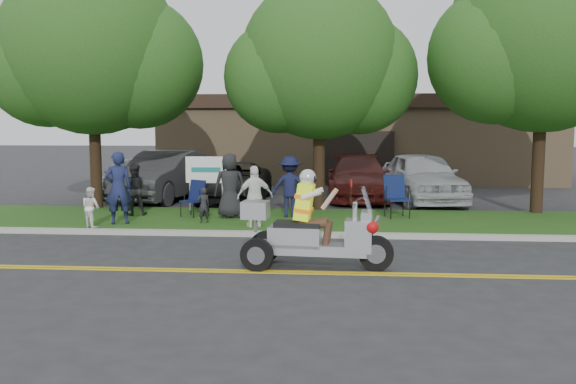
# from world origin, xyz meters

# --- Properties ---
(ground) EXTENTS (120.00, 120.00, 0.00)m
(ground) POSITION_xyz_m (0.00, 0.00, 0.00)
(ground) COLOR #28282B
(ground) RESTS_ON ground
(centerline_near) EXTENTS (60.00, 0.10, 0.01)m
(centerline_near) POSITION_xyz_m (0.00, -0.58, 0.01)
(centerline_near) COLOR gold
(centerline_near) RESTS_ON ground
(centerline_far) EXTENTS (60.00, 0.10, 0.01)m
(centerline_far) POSITION_xyz_m (0.00, -0.42, 0.01)
(centerline_far) COLOR gold
(centerline_far) RESTS_ON ground
(curb) EXTENTS (60.00, 0.25, 0.12)m
(curb) POSITION_xyz_m (0.00, 3.05, 0.06)
(curb) COLOR #A8A89E
(curb) RESTS_ON ground
(grass_verge) EXTENTS (60.00, 4.00, 0.10)m
(grass_verge) POSITION_xyz_m (0.00, 5.20, 0.06)
(grass_verge) COLOR #234B14
(grass_verge) RESTS_ON ground
(commercial_building) EXTENTS (18.00, 8.20, 4.00)m
(commercial_building) POSITION_xyz_m (2.00, 18.98, 2.01)
(commercial_building) COLOR #9E7F5B
(commercial_building) RESTS_ON ground
(tree_left) EXTENTS (6.62, 5.40, 7.78)m
(tree_left) POSITION_xyz_m (-6.44, 7.03, 4.85)
(tree_left) COLOR #332114
(tree_left) RESTS_ON ground
(tree_mid) EXTENTS (5.88, 4.80, 7.05)m
(tree_mid) POSITION_xyz_m (0.55, 7.23, 4.43)
(tree_mid) COLOR #332114
(tree_mid) RESTS_ON ground
(tree_right) EXTENTS (6.86, 5.60, 8.07)m
(tree_right) POSITION_xyz_m (7.06, 7.03, 5.03)
(tree_right) COLOR #332114
(tree_right) RESTS_ON ground
(business_sign) EXTENTS (1.25, 0.06, 1.75)m
(business_sign) POSITION_xyz_m (-2.90, 6.60, 1.26)
(business_sign) COLOR silver
(business_sign) RESTS_ON ground
(trike_scooter) EXTENTS (2.91, 1.01, 1.90)m
(trike_scooter) POSITION_xyz_m (0.54, -0.11, 0.66)
(trike_scooter) COLOR black
(trike_scooter) RESTS_ON ground
(lawn_chair_a) EXTENTS (0.74, 0.75, 1.03)m
(lawn_chair_a) POSITION_xyz_m (-3.00, 5.46, 0.68)
(lawn_chair_a) COLOR black
(lawn_chair_a) RESTS_ON grass_verge
(lawn_chair_b) EXTENTS (0.77, 0.79, 1.19)m
(lawn_chair_b) POSITION_xyz_m (2.72, 5.77, 0.78)
(lawn_chair_b) COLOR black
(lawn_chair_b) RESTS_ON grass_verge
(spectator_adult_left) EXTENTS (0.82, 0.68, 1.92)m
(spectator_adult_left) POSITION_xyz_m (-4.68, 3.97, 1.06)
(spectator_adult_left) COLOR #192046
(spectator_adult_left) RESTS_ON grass_verge
(spectator_adult_mid) EXTENTS (0.85, 0.74, 1.49)m
(spectator_adult_mid) POSITION_xyz_m (-4.79, 5.50, 0.85)
(spectator_adult_mid) COLOR black
(spectator_adult_mid) RESTS_ON grass_verge
(spectator_adult_right) EXTENTS (1.00, 0.68, 1.58)m
(spectator_adult_right) POSITION_xyz_m (-1.03, 3.81, 0.89)
(spectator_adult_right) COLOR white
(spectator_adult_right) RESTS_ON grass_verge
(spectator_chair_a) EXTENTS (1.16, 0.72, 1.73)m
(spectator_chair_a) POSITION_xyz_m (-0.27, 5.55, 0.97)
(spectator_chair_a) COLOR #131737
(spectator_chair_a) RESTS_ON grass_verge
(spectator_chair_b) EXTENTS (0.97, 0.72, 1.82)m
(spectator_chair_b) POSITION_xyz_m (-1.94, 5.28, 1.01)
(spectator_chair_b) COLOR black
(spectator_chair_b) RESTS_ON grass_verge
(child_left) EXTENTS (0.41, 0.36, 0.94)m
(child_left) POSITION_xyz_m (-2.50, 4.34, 0.58)
(child_left) COLOR black
(child_left) RESTS_ON grass_verge
(child_right) EXTENTS (0.64, 0.60, 1.04)m
(child_right) POSITION_xyz_m (-5.21, 3.40, 0.62)
(child_right) COLOR white
(child_right) RESTS_ON grass_verge
(parked_car_far_left) EXTENTS (1.89, 4.46, 1.50)m
(parked_car_far_left) POSITION_xyz_m (-6.69, 10.89, 0.75)
(parked_car_far_left) COLOR #9B9DA2
(parked_car_far_left) RESTS_ON ground
(parked_car_left) EXTENTS (2.84, 5.61, 1.76)m
(parked_car_left) POSITION_xyz_m (-5.07, 9.73, 0.88)
(parked_car_left) COLOR #323235
(parked_car_left) RESTS_ON ground
(parked_car_mid) EXTENTS (2.46, 5.03, 1.38)m
(parked_car_mid) POSITION_xyz_m (-2.50, 9.41, 0.69)
(parked_car_mid) COLOR black
(parked_car_mid) RESTS_ON ground
(parked_car_right) EXTENTS (2.28, 5.38, 1.55)m
(parked_car_right) POSITION_xyz_m (1.83, 10.64, 0.77)
(parked_car_right) COLOR #42120F
(parked_car_right) RESTS_ON ground
(parked_car_far_right) EXTENTS (2.86, 5.46, 1.77)m
(parked_car_far_right) POSITION_xyz_m (4.00, 9.78, 0.89)
(parked_car_far_right) COLOR #B4B6BC
(parked_car_far_right) RESTS_ON ground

